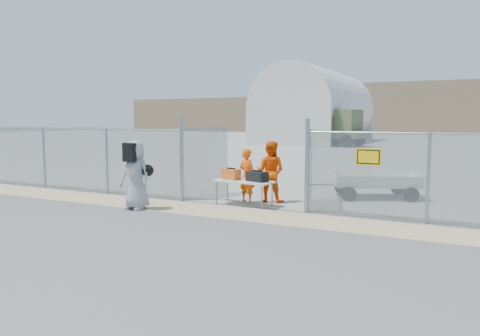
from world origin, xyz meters
The scene contains 14 objects.
ground centered at (0.00, 0.00, 0.00)m, with size 160.00×160.00×0.00m, color #494747.
tarmac_inside centered at (0.00, 42.00, 0.01)m, with size 160.00×80.00×0.01m, color gray.
dirt_strip centered at (0.00, 1.00, 0.01)m, with size 44.00×1.60×0.01m, color tan.
distant_hills centered at (5.00, 78.00, 4.50)m, with size 140.00×6.00×9.00m, color #7F684F, non-canonical shape.
chain_link_fence centered at (0.00, 2.00, 1.10)m, with size 40.00×0.20×2.20m, color gray, non-canonical shape.
quonset_hangar centered at (-10.00, 40.00, 4.00)m, with size 9.00×18.00×8.00m, color silver, non-canonical shape.
folding_table centered at (0.07, 2.12, 0.37)m, with size 1.72×0.72×0.73m, color silver, non-canonical shape.
orange_bag centered at (-0.37, 2.14, 0.89)m, with size 0.49×0.33×0.31m, color orange.
black_duffel centered at (0.49, 2.09, 0.87)m, with size 0.59×0.34×0.28m, color black.
security_worker_left centered at (-0.05, 2.57, 0.81)m, with size 0.59×0.39×1.62m, color #FF5105.
security_worker_right centered at (0.51, 3.00, 0.92)m, with size 0.90×0.70×1.84m, color #FF5105.
visitor centered at (-2.35, 0.27, 0.96)m, with size 0.94×0.61×1.91m, color #989899.
utility_trailer centered at (3.15, 5.21, 0.41)m, with size 3.39×1.74×0.82m, color silver, non-canonical shape.
military_truck centered at (-6.86, 33.35, 1.69)m, with size 7.11×2.62×3.39m, color #535D3A, non-canonical shape.
Camera 1 is at (6.05, -9.77, 2.47)m, focal length 35.00 mm.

